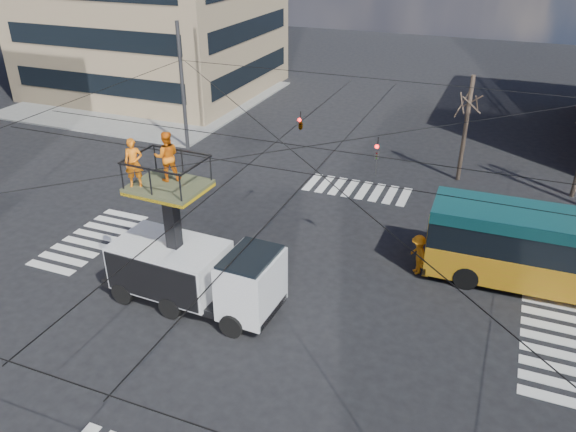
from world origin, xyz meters
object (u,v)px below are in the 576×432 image
(utility_truck, at_px, (193,255))
(flagger, at_px, (418,254))
(worker_ground, at_px, (180,283))
(traffic_cone, at_px, (115,260))

(utility_truck, xyz_separation_m, flagger, (7.47, 5.30, -1.26))
(flagger, bearing_deg, utility_truck, -87.39)
(utility_truck, xyz_separation_m, worker_ground, (-0.52, -0.27, -1.20))
(utility_truck, height_order, traffic_cone, utility_truck)
(worker_ground, relative_size, flagger, 1.07)
(utility_truck, distance_m, worker_ground, 1.33)
(utility_truck, height_order, worker_ground, utility_truck)
(worker_ground, bearing_deg, traffic_cone, 90.96)
(utility_truck, relative_size, flagger, 4.02)
(worker_ground, bearing_deg, utility_truck, -45.70)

